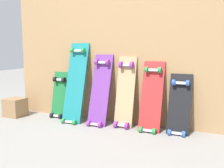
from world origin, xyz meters
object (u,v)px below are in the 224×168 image
Objects in this scene: skateboard_red at (151,100)px; skateboard_black at (179,108)px; skateboard_teal at (75,86)px; wooden_crate at (15,107)px; skateboard_purple at (100,93)px; skateboard_natural at (125,95)px; skateboard_green at (59,98)px.

skateboard_red reaches higher than skateboard_black.
skateboard_teal reaches higher than skateboard_black.
wooden_crate is (-1.82, -0.15, -0.13)m from skateboard_black.
skateboard_black is (0.26, 0.01, -0.06)m from skateboard_red.
skateboard_black is at bearing 1.97° from skateboard_purple.
skateboard_red is at bearing -4.30° from skateboard_natural.
skateboard_green is 0.74× the size of skateboard_purple.
skateboard_teal is 1.09m from skateboard_black.
skateboard_teal is at bearing -178.21° from skateboard_black.
skateboard_black is (0.79, 0.03, -0.09)m from skateboard_purple.
skateboard_purple is 1.03× the size of skateboard_natural.
skateboard_teal is 1.25× the size of skateboard_red.
skateboard_green is 1.33m from skateboard_black.
skateboard_red reaches higher than wooden_crate.
skateboard_natural is (0.26, 0.03, -0.01)m from skateboard_purple.
skateboard_purple is at bearing -6.23° from skateboard_green.
skateboard_purple is 0.54m from skateboard_red.
skateboard_natural is at bearing 179.38° from skateboard_black.
skateboard_black reaches higher than wooden_crate.
wooden_crate is (-0.49, -0.18, -0.12)m from skateboard_green.
skateboard_natural is at bearing 175.70° from skateboard_red.
skateboard_green is at bearing 19.95° from wooden_crate.
skateboard_black reaches higher than skateboard_green.
skateboard_red is 3.52× the size of wooden_crate.
wooden_crate is (-1.29, -0.15, -0.21)m from skateboard_natural.
skateboard_natural reaches higher than wooden_crate.
skateboard_natural is at bearing 7.18° from skateboard_purple.
skateboard_black is at bearing 1.79° from skateboard_teal.
skateboard_teal is at bearing 8.65° from wooden_crate.
skateboard_natural reaches higher than skateboard_red.
skateboard_purple reaches higher than skateboard_natural.
skateboard_green is at bearing 178.65° from skateboard_black.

